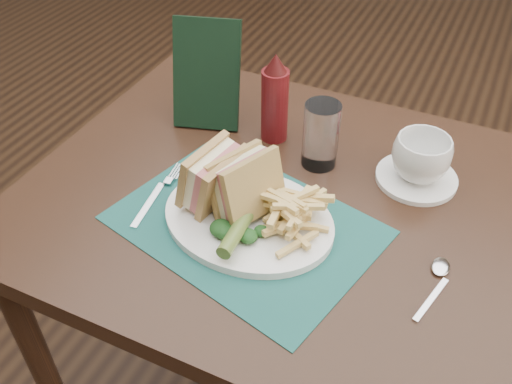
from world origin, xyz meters
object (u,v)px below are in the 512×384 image
at_px(plate, 249,219).
at_px(saucer, 416,178).
at_px(sandwich_half_b, 238,178).
at_px(table_main, 273,318).
at_px(check_presenter, 207,75).
at_px(coffee_cup, 421,158).
at_px(sandwich_half_a, 202,172).
at_px(ketchup_bottle, 275,98).
at_px(drinking_glass, 321,135).
at_px(placemat, 246,225).

relative_size(plate, saucer, 2.00).
xyz_separation_m(plate, sandwich_half_b, (-0.03, 0.02, 0.06)).
relative_size(table_main, sandwich_half_b, 7.86).
bearing_deg(check_presenter, sandwich_half_b, -67.64).
distance_m(saucer, coffee_cup, 0.05).
distance_m(sandwich_half_a, saucer, 0.40).
relative_size(table_main, check_presenter, 4.06).
xyz_separation_m(sandwich_half_a, saucer, (0.32, 0.22, -0.07)).
bearing_deg(sandwich_half_b, coffee_cup, 62.88).
height_order(sandwich_half_a, ketchup_bottle, ketchup_bottle).
distance_m(table_main, check_presenter, 0.55).
bearing_deg(check_presenter, coffee_cup, -18.21).
distance_m(plate, coffee_cup, 0.33).
bearing_deg(coffee_cup, saucer, 0.00).
height_order(table_main, drinking_glass, drinking_glass).
bearing_deg(placemat, ketchup_bottle, 103.18).
bearing_deg(plate, table_main, 88.19).
relative_size(table_main, coffee_cup, 8.51).
distance_m(coffee_cup, check_presenter, 0.45).
bearing_deg(drinking_glass, sandwich_half_b, -112.73).
bearing_deg(table_main, saucer, 32.54).
height_order(table_main, sandwich_half_a, sandwich_half_a).
height_order(sandwich_half_b, ketchup_bottle, ketchup_bottle).
xyz_separation_m(table_main, drinking_glass, (0.04, 0.11, 0.44)).
relative_size(placemat, drinking_glass, 3.27).
bearing_deg(check_presenter, drinking_glass, -25.50).
bearing_deg(sandwich_half_b, saucer, 62.88).
bearing_deg(table_main, sandwich_half_b, -118.26).
xyz_separation_m(placemat, saucer, (0.23, 0.24, 0.00)).
bearing_deg(sandwich_half_a, plate, 1.90).
relative_size(coffee_cup, ketchup_bottle, 0.57).
bearing_deg(placemat, check_presenter, 129.32).
height_order(table_main, coffee_cup, coffee_cup).
height_order(drinking_glass, ketchup_bottle, ketchup_bottle).
bearing_deg(saucer, sandwich_half_a, -145.31).
height_order(saucer, coffee_cup, coffee_cup).
bearing_deg(placemat, sandwich_half_b, 133.33).
xyz_separation_m(sandwich_half_b, check_presenter, (-0.18, 0.23, 0.03)).
relative_size(coffee_cup, drinking_glass, 0.81).
bearing_deg(sandwich_half_a, drinking_glass, 63.30).
xyz_separation_m(plate, sandwich_half_a, (-0.09, 0.01, 0.06)).
relative_size(sandwich_half_a, saucer, 0.76).
height_order(coffee_cup, drinking_glass, drinking_glass).
bearing_deg(drinking_glass, placemat, -103.67).
bearing_deg(sandwich_half_a, check_presenter, 125.95).
relative_size(sandwich_half_b, drinking_glass, 0.88).
height_order(table_main, plate, plate).
height_order(sandwich_half_a, check_presenter, check_presenter).
height_order(saucer, drinking_glass, drinking_glass).
height_order(drinking_glass, check_presenter, check_presenter).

